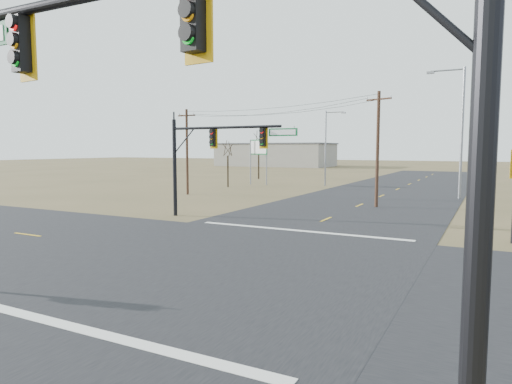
# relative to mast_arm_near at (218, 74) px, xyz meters

# --- Properties ---
(ground) EXTENTS (320.00, 320.00, 0.00)m
(ground) POSITION_rel_mast_arm_near_xyz_m (-5.46, 9.24, -5.55)
(ground) COLOR brown
(ground) RESTS_ON ground
(road_ew) EXTENTS (160.00, 14.00, 0.02)m
(road_ew) POSITION_rel_mast_arm_near_xyz_m (-5.46, 9.24, -5.54)
(road_ew) COLOR black
(road_ew) RESTS_ON ground
(road_ns) EXTENTS (14.00, 160.00, 0.02)m
(road_ns) POSITION_rel_mast_arm_near_xyz_m (-5.46, 9.24, -5.54)
(road_ns) COLOR black
(road_ns) RESTS_ON ground
(stop_bar_near) EXTENTS (12.00, 0.40, 0.01)m
(stop_bar_near) POSITION_rel_mast_arm_near_xyz_m (-5.46, 1.74, -5.52)
(stop_bar_near) COLOR silver
(stop_bar_near) RESTS_ON road_ns
(stop_bar_far) EXTENTS (12.00, 0.40, 0.01)m
(stop_bar_far) POSITION_rel_mast_arm_near_xyz_m (-5.46, 16.74, -5.52)
(stop_bar_far) COLOR silver
(stop_bar_far) RESTS_ON road_ns
(mast_arm_near) EXTENTS (11.08, 0.46, 7.65)m
(mast_arm_near) POSITION_rel_mast_arm_near_xyz_m (0.00, 0.00, 0.00)
(mast_arm_near) COLOR black
(mast_arm_near) RESTS_ON ground
(mast_arm_far) EXTENTS (8.83, 0.40, 6.33)m
(mast_arm_far) POSITION_rel_mast_arm_near_xyz_m (-11.76, 18.32, -0.95)
(mast_arm_far) COLOR black
(mast_arm_far) RESTS_ON ground
(utility_pole_near) EXTENTS (2.02, 0.89, 8.70)m
(utility_pole_near) POSITION_rel_mast_arm_near_xyz_m (-4.08, 28.86, -1.00)
(utility_pole_near) COLOR #472C1E
(utility_pole_near) RESTS_ON ground
(utility_pole_far) EXTENTS (2.00, 0.24, 8.18)m
(utility_pole_far) POSITION_rel_mast_arm_near_xyz_m (-22.54, 30.13, -1.25)
(utility_pole_far) COLOR #472C1E
(utility_pole_far) RESTS_ON ground
(highway_sign) EXTENTS (2.83, 0.97, 5.53)m
(highway_sign) POSITION_rel_mast_arm_near_xyz_m (-21.89, 43.93, -1.60)
(highway_sign) COLOR gray
(highway_sign) RESTS_ON ground
(streetlight_a) EXTENTS (3.19, 0.35, 11.46)m
(streetlight_a) POSITION_rel_mast_arm_near_xyz_m (0.90, 37.88, 0.89)
(streetlight_a) COLOR gray
(streetlight_a) RESTS_ON ground
(streetlight_c) EXTENTS (2.48, 0.31, 8.87)m
(streetlight_c) POSITION_rel_mast_arm_near_xyz_m (-13.87, 46.12, -0.57)
(streetlight_c) COLOR gray
(streetlight_c) RESTS_ON ground
(bare_tree_a) EXTENTS (2.80, 2.80, 5.69)m
(bare_tree_a) POSITION_rel_mast_arm_near_xyz_m (-23.48, 39.29, -1.05)
(bare_tree_a) COLOR black
(bare_tree_a) RESTS_ON ground
(bare_tree_b) EXTENTS (3.82, 3.82, 7.42)m
(bare_tree_b) POSITION_rel_mast_arm_near_xyz_m (-26.72, 53.40, 0.38)
(bare_tree_b) COLOR black
(bare_tree_b) RESTS_ON ground
(warehouse_left) EXTENTS (28.00, 14.00, 5.50)m
(warehouse_left) POSITION_rel_mast_arm_near_xyz_m (-45.46, 99.24, -2.80)
(warehouse_left) COLOR gray
(warehouse_left) RESTS_ON ground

